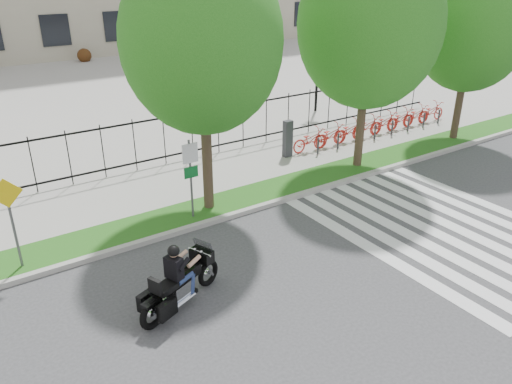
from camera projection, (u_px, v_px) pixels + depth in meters
ground at (318, 278)px, 12.74m from camera, size 120.00×120.00×0.00m
curb at (234, 215)px, 15.80m from camera, size 60.00×0.20×0.15m
grass_verge at (221, 205)px, 16.44m from camera, size 60.00×1.50×0.15m
sidewalk at (186, 180)px, 18.32m from camera, size 60.00×3.50×0.15m
plaza at (61, 89)px, 31.56m from camera, size 80.00×34.00×0.10m
crosswalk_stripes at (440, 227)px, 15.18m from camera, size 5.70×8.00×0.01m
iron_fence at (164, 139)px, 19.19m from camera, size 30.00×0.06×2.00m
lamp_post_right at (318, 52)px, 25.51m from camera, size 1.06×0.70×4.25m
street_tree_1 at (202, 41)px, 14.02m from camera, size 4.66×4.66×7.87m
street_tree_2 at (370, 25)px, 17.36m from camera, size 5.11×5.11×8.16m
street_tree_3 at (472, 26)px, 20.57m from camera, size 4.71×4.71×7.53m
bike_share_station at (375, 125)px, 22.68m from camera, size 9.98×0.85×1.50m
sign_pole_regulatory at (191, 169)px, 14.86m from camera, size 0.50×0.09×2.50m
sign_pole_warning at (10, 211)px, 12.33m from camera, size 0.78×0.09×2.49m
motorcycle_rider at (180, 281)px, 11.48m from camera, size 2.49×1.35×2.03m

